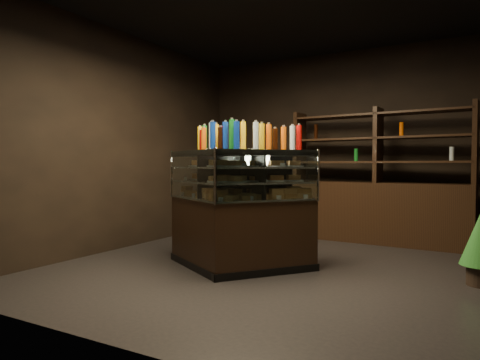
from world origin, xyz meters
name	(u,v)px	position (x,y,z in m)	size (l,w,h in m)	color
ground	(291,268)	(0.00, 0.00, 0.00)	(5.00, 5.00, 0.00)	black
room_shell	(292,94)	(0.00, 0.00, 1.94)	(5.02, 5.02, 3.01)	black
display_case	(236,228)	(-0.53, -0.33, 0.45)	(1.78, 1.33, 1.33)	black
food_display	(236,178)	(-0.53, -0.33, 1.01)	(1.45, 0.98, 0.41)	gold
bottles_top	(236,138)	(-0.53, -0.33, 1.46)	(1.28, 0.84, 0.30)	#147223
back_shelving	(377,203)	(0.53, 2.05, 0.60)	(2.61, 0.60, 2.00)	black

